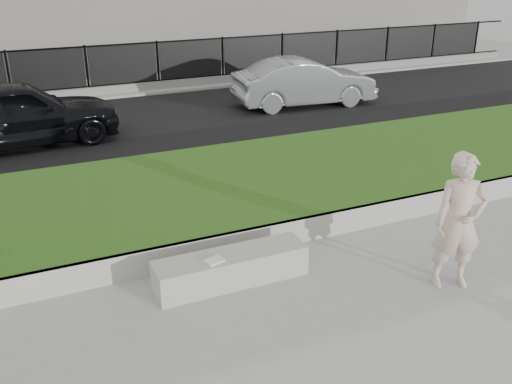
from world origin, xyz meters
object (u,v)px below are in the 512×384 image
stone_bench (231,268)px  car_silver (304,82)px  car_dark (17,113)px  man (459,222)px  book (214,261)px

stone_bench → car_silver: car_silver is taller
car_dark → man: bearing=-155.9°
book → car_dark: 7.79m
stone_bench → car_silver: 9.77m
car_silver → book: bearing=149.7°
book → car_dark: (-1.94, 7.54, 0.35)m
stone_bench → book: 0.37m
man → stone_bench: bearing=175.3°
man → car_dark: man is taller
man → book: man is taller
car_dark → stone_bench: bearing=-168.7°
stone_bench → book: size_ratio=8.72×
car_dark → car_silver: size_ratio=1.09×
stone_bench → car_dark: (-2.22, 7.44, 0.58)m
stone_bench → book: book is taller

